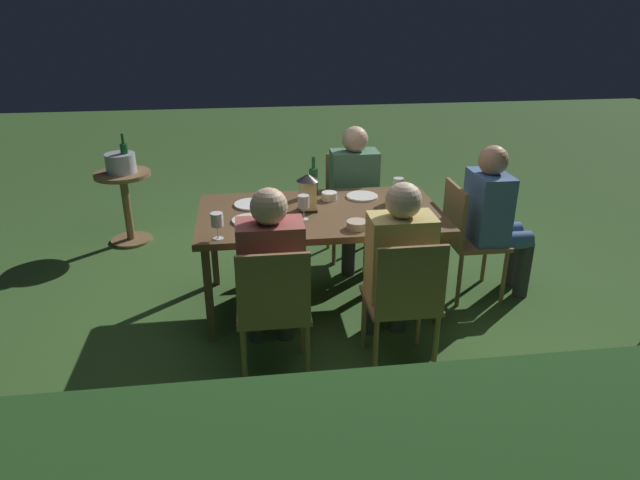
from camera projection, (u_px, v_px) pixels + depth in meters
name	position (u px, v px, depth m)	size (l,w,h in m)	color
ground_plane	(320.00, 302.00, 4.25)	(16.00, 16.00, 0.00)	#385B28
dining_table	(320.00, 219.00, 3.98)	(1.68, 0.95, 0.72)	brown
chair_side_right_a	(404.00, 299.00, 3.31)	(0.42, 0.40, 0.87)	brown
person_in_mustard	(397.00, 261.00, 3.43)	(0.38, 0.47, 1.15)	tan
chair_head_near	(467.00, 235.00, 4.19)	(0.40, 0.42, 0.87)	brown
person_in_blue	(495.00, 214.00, 4.15)	(0.48, 0.38, 1.15)	#426699
chair_side_left_a	(351.00, 200.00, 4.89)	(0.42, 0.40, 0.87)	brown
person_in_green	(355.00, 190.00, 4.65)	(0.38, 0.47, 1.15)	#4C7A5B
chair_side_right_b	(274.00, 307.00, 3.22)	(0.42, 0.40, 0.87)	brown
person_in_rust	(271.00, 268.00, 3.34)	(0.38, 0.47, 1.15)	#9E4C47
lantern_centerpiece	(308.00, 190.00, 3.92)	(0.15, 0.15, 0.27)	black
green_bottle_on_table	(314.00, 180.00, 4.26)	(0.07, 0.07, 0.29)	#1E5B2D
wine_glass_a	(398.00, 185.00, 4.13)	(0.08, 0.08, 0.17)	silver
wine_glass_b	(217.00, 221.00, 3.48)	(0.08, 0.08, 0.17)	silver
wine_glass_c	(304.00, 203.00, 3.78)	(0.08, 0.08, 0.17)	silver
plate_a	(362.00, 196.00, 4.23)	(0.23, 0.23, 0.01)	white
plate_b	(252.00, 204.00, 4.07)	(0.25, 0.25, 0.01)	white
plate_c	(250.00, 220.00, 3.79)	(0.24, 0.24, 0.01)	silver
bowl_olives	(413.00, 219.00, 3.74)	(0.15, 0.15, 0.06)	#9E5138
bowl_bread	(357.00, 224.00, 3.67)	(0.13, 0.13, 0.05)	#BCAD8E
bowl_salad	(329.00, 196.00, 4.18)	(0.11, 0.11, 0.06)	silver
bowl_dip	(396.00, 208.00, 3.96)	(0.15, 0.15, 0.04)	#BCAD8E
side_table	(125.00, 197.00, 5.13)	(0.49, 0.49, 0.66)	brown
ice_bucket	(121.00, 162.00, 5.00)	(0.26, 0.26, 0.34)	#B2B7BF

